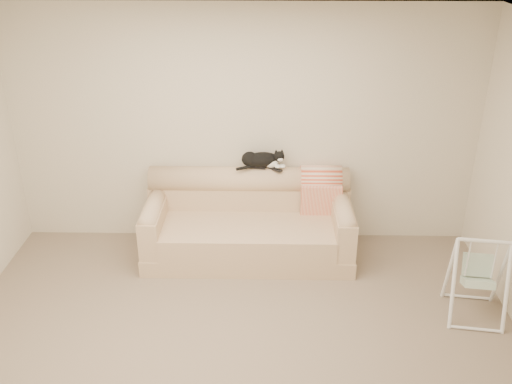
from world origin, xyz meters
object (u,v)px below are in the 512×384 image
at_px(remote_a, 257,167).
at_px(tuxedo_cat, 262,160).
at_px(remote_b, 275,169).
at_px(baby_swing, 478,277).
at_px(sofa, 249,224).

height_order(remote_a, tuxedo_cat, tuxedo_cat).
bearing_deg(remote_b, baby_swing, -34.59).
relative_size(remote_a, tuxedo_cat, 0.35).
bearing_deg(baby_swing, sofa, 153.44).
xyz_separation_m(sofa, remote_b, (0.28, 0.20, 0.56)).
relative_size(remote_b, baby_swing, 0.19).
xyz_separation_m(sofa, remote_a, (0.09, 0.25, 0.56)).
bearing_deg(baby_swing, remote_b, 145.41).
xyz_separation_m(sofa, baby_swing, (2.10, -1.05, 0.05)).
bearing_deg(baby_swing, tuxedo_cat, 146.62).
bearing_deg(remote_b, remote_a, 166.38).
xyz_separation_m(tuxedo_cat, baby_swing, (1.96, -1.29, -0.60)).
bearing_deg(remote_a, remote_b, -13.62).
bearing_deg(sofa, tuxedo_cat, 60.71).
distance_m(remote_a, baby_swing, 2.44).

